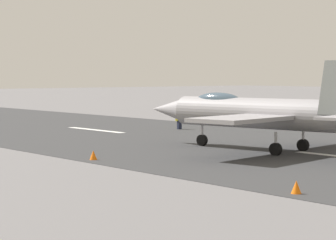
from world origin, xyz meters
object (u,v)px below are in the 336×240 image
(marker_cone_near, at_px, (296,187))
(crew_person, at_px, (179,120))
(marker_cone_mid, at_px, (93,155))
(fighter_jet, at_px, (264,112))

(marker_cone_near, bearing_deg, crew_person, -32.76)
(marker_cone_near, bearing_deg, marker_cone_mid, 0.00)
(crew_person, xyz_separation_m, marker_cone_near, (-28.32, 18.22, -0.51))
(fighter_jet, relative_size, marker_cone_mid, 32.75)
(crew_person, xyz_separation_m, marker_cone_mid, (-13.68, 18.22, -0.51))
(fighter_jet, height_order, crew_person, fighter_jet)
(fighter_jet, xyz_separation_m, crew_person, (16.67, -7.36, -1.65))
(marker_cone_near, bearing_deg, fighter_jet, -43.00)
(fighter_jet, bearing_deg, marker_cone_near, 137.00)
(crew_person, distance_m, marker_cone_mid, 22.79)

